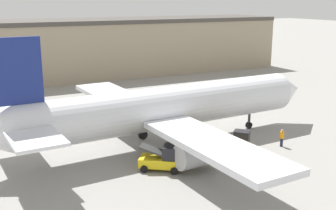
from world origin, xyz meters
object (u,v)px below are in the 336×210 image
Objects in this scene: airplane at (160,109)px; ground_crew_worker at (282,137)px; baggage_tug at (240,146)px; belt_loader_truck at (164,158)px.

airplane reaches higher than ground_crew_worker.
belt_loader_truck is (-7.26, 0.50, -0.02)m from baggage_tug.
ground_crew_worker is 0.58× the size of baggage_tug.
belt_loader_truck is at bearing 133.51° from baggage_tug.
airplane is 6.34m from belt_loader_truck.
airplane is at bearing 103.82° from belt_loader_truck.
belt_loader_truck is at bearing -115.61° from airplane.
airplane is 11.86m from ground_crew_worker.
airplane is 21.10× the size of ground_crew_worker.
airplane reaches higher than belt_loader_truck.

